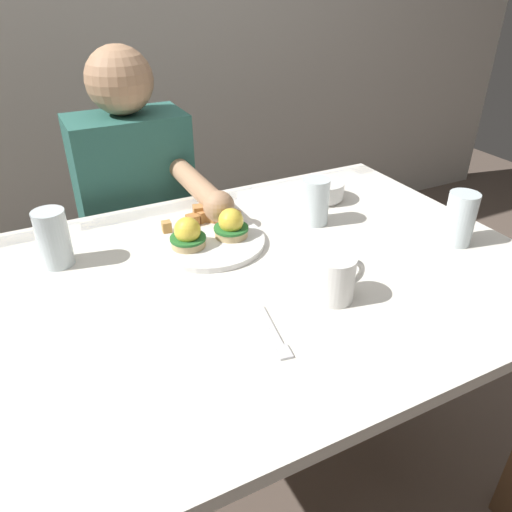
# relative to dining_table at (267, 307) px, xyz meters

# --- Properties ---
(ground_plane) EXTENTS (6.00, 6.00, 0.00)m
(ground_plane) POSITION_rel_dining_table_xyz_m (0.00, 0.00, -0.63)
(ground_plane) COLOR brown
(dining_table) EXTENTS (1.20, 0.90, 0.74)m
(dining_table) POSITION_rel_dining_table_xyz_m (0.00, 0.00, 0.00)
(dining_table) COLOR white
(dining_table) RESTS_ON ground_plane
(eggs_benedict_plate) EXTENTS (0.27, 0.27, 0.09)m
(eggs_benedict_plate) POSITION_rel_dining_table_xyz_m (-0.07, 0.17, 0.13)
(eggs_benedict_plate) COLOR white
(eggs_benedict_plate) RESTS_ON dining_table
(fruit_bowl) EXTENTS (0.12, 0.12, 0.06)m
(fruit_bowl) POSITION_rel_dining_table_xyz_m (0.31, 0.26, 0.14)
(fruit_bowl) COLOR white
(fruit_bowl) RESTS_ON dining_table
(coffee_mug) EXTENTS (0.11, 0.08, 0.09)m
(coffee_mug) POSITION_rel_dining_table_xyz_m (0.07, -0.16, 0.16)
(coffee_mug) COLOR white
(coffee_mug) RESTS_ON dining_table
(fork) EXTENTS (0.04, 0.16, 0.00)m
(fork) POSITION_rel_dining_table_xyz_m (-0.10, -0.21, 0.11)
(fork) COLOR silver
(fork) RESTS_ON dining_table
(water_glass_near) EXTENTS (0.07, 0.07, 0.13)m
(water_glass_near) POSITION_rel_dining_table_xyz_m (0.46, -0.10, 0.16)
(water_glass_near) COLOR silver
(water_glass_near) RESTS_ON dining_table
(water_glass_far) EXTENTS (0.07, 0.07, 0.13)m
(water_glass_far) POSITION_rel_dining_table_xyz_m (-0.41, 0.23, 0.16)
(water_glass_far) COLOR silver
(water_glass_far) RESTS_ON dining_table
(water_glass_extra) EXTENTS (0.07, 0.07, 0.12)m
(water_glass_extra) POSITION_rel_dining_table_xyz_m (0.21, 0.15, 0.16)
(water_glass_extra) COLOR silver
(water_glass_extra) RESTS_ON dining_table
(diner_person) EXTENTS (0.34, 0.54, 1.14)m
(diner_person) POSITION_rel_dining_table_xyz_m (-0.13, 0.60, 0.02)
(diner_person) COLOR #33333D
(diner_person) RESTS_ON ground_plane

